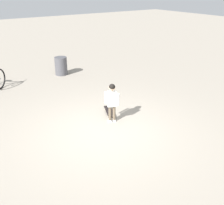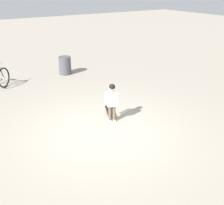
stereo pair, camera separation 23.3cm
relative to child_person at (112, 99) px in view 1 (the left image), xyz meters
The scene contains 4 objects.
ground_plane 0.88m from the child_person, 143.46° to the right, with size 50.00×50.00×0.00m, color #9E9384.
child_person is the anchor object (origin of this frame).
skateboard 0.78m from the child_person, 63.78° to the left, with size 0.46×0.74×0.07m.
trash_bin 4.56m from the child_person, 81.83° to the left, with size 0.48×0.48×0.71m, color #4C4C51.
Camera 1 is at (-3.19, -4.96, 3.37)m, focal length 43.80 mm.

